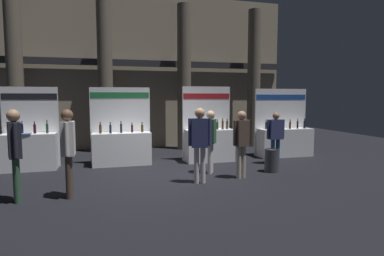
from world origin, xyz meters
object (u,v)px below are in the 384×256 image
object	(u,v)px
exhibitor_booth_2	(209,142)
trash_bin	(271,160)
visitor_3	(241,139)
exhibitor_booth_3	(284,139)
visitor_2	(200,138)
visitor_1	(211,136)
visitor_4	(276,133)
visitor_5	(15,147)
exhibitor_booth_1	(122,145)
exhibitor_booth_0	(30,148)
visitor_0	(68,145)

from	to	relation	value
exhibitor_booth_2	trash_bin	world-z (taller)	exhibitor_booth_2
exhibitor_booth_2	visitor_3	size ratio (longest dim) A/B	1.40
exhibitor_booth_3	visitor_3	world-z (taller)	exhibitor_booth_3
visitor_2	exhibitor_booth_2	bearing A→B (deg)	79.61
exhibitor_booth_3	visitor_1	distance (m)	3.76
visitor_1	visitor_4	size ratio (longest dim) A/B	1.07
exhibitor_booth_2	visitor_1	world-z (taller)	exhibitor_booth_2
trash_bin	visitor_5	distance (m)	6.24
visitor_1	visitor_5	world-z (taller)	visitor_5
visitor_3	visitor_5	xyz separation A→B (m)	(-5.02, -0.57, 0.08)
exhibitor_booth_1	exhibitor_booth_3	bearing A→B (deg)	-0.50
exhibitor_booth_0	exhibitor_booth_2	bearing A→B (deg)	-1.78
exhibitor_booth_0	visitor_2	xyz separation A→B (m)	(4.21, -2.65, 0.47)
exhibitor_booth_0	visitor_0	size ratio (longest dim) A/B	1.29
trash_bin	visitor_1	distance (m)	1.83
exhibitor_booth_1	visitor_0	world-z (taller)	exhibitor_booth_1
exhibitor_booth_2	visitor_1	xyz separation A→B (m)	(-0.50, -1.60, 0.39)
exhibitor_booth_0	visitor_0	xyz separation A→B (m)	(1.31, -3.02, 0.48)
visitor_1	visitor_3	xyz separation A→B (m)	(0.58, -0.72, 0.01)
visitor_1	exhibitor_booth_2	bearing A→B (deg)	-164.92
exhibitor_booth_3	visitor_1	world-z (taller)	exhibitor_booth_3
visitor_5	visitor_4	bearing A→B (deg)	-90.72
exhibitor_booth_1	exhibitor_booth_3	world-z (taller)	exhibitor_booth_1
visitor_1	visitor_2	distance (m)	1.07
exhibitor_booth_3	visitor_0	distance (m)	7.44
visitor_1	visitor_3	world-z (taller)	visitor_3
exhibitor_booth_0	visitor_4	bearing A→B (deg)	-8.81
visitor_1	visitor_5	size ratio (longest dim) A/B	0.93
visitor_2	visitor_4	xyz separation A→B (m)	(2.91, 1.55, -0.13)
exhibitor_booth_1	exhibitor_booth_3	distance (m)	5.55
exhibitor_booth_1	trash_bin	bearing A→B (deg)	-28.09
exhibitor_booth_1	exhibitor_booth_3	xyz separation A→B (m)	(5.55, -0.05, -0.01)
exhibitor_booth_0	visitor_5	xyz separation A→B (m)	(0.35, -3.05, 0.48)
exhibitor_booth_2	visitor_5	xyz separation A→B (m)	(-4.93, -2.88, 0.48)
visitor_2	visitor_5	xyz separation A→B (m)	(-3.87, -0.39, 0.01)
trash_bin	exhibitor_booth_2	bearing A→B (deg)	121.94
visitor_3	visitor_4	bearing A→B (deg)	-153.84
exhibitor_booth_1	visitor_4	xyz separation A→B (m)	(4.57, -1.14, 0.35)
visitor_0	visitor_2	bearing A→B (deg)	99.08
visitor_0	visitor_5	bearing A→B (deg)	-86.70
exhibitor_booth_0	visitor_0	distance (m)	3.33
exhibitor_booth_3	visitor_3	distance (m)	3.70
exhibitor_booth_3	visitor_0	bearing A→B (deg)	-156.08
trash_bin	visitor_3	world-z (taller)	visitor_3
visitor_2	visitor_3	size ratio (longest dim) A/B	1.05
visitor_4	visitor_1	bearing A→B (deg)	13.27
visitor_1	trash_bin	bearing A→B (deg)	112.27
exhibitor_booth_1	visitor_1	distance (m)	2.90
trash_bin	visitor_2	world-z (taller)	visitor_2
exhibitor_booth_1	visitor_5	size ratio (longest dim) A/B	1.29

